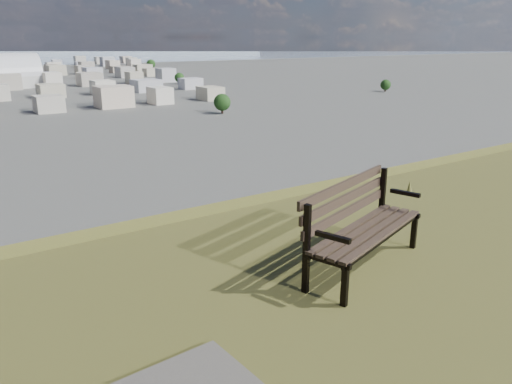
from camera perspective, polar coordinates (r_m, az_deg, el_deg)
park_bench at (r=5.12m, az=11.74°, el=-3.23°), size 1.75×1.03×0.88m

